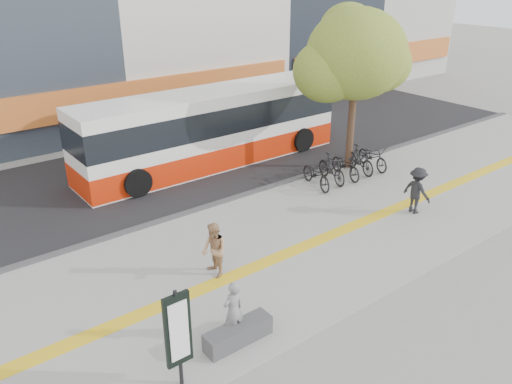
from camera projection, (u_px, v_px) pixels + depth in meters
ground at (291, 280)px, 13.66m from camera, size 120.00×120.00×0.00m
sidewalk at (257, 255)px, 14.73m from camera, size 40.00×7.00×0.08m
tactile_strip at (268, 261)px, 14.35m from camera, size 40.00×0.45×0.01m
street at (140, 177)px, 20.15m from camera, size 40.00×8.00×0.06m
curb at (193, 212)px, 17.25m from camera, size 40.00×0.25×0.14m
bench at (238, 334)px, 11.22m from camera, size 1.60×0.45×0.45m
signboard at (178, 331)px, 9.67m from camera, size 0.55×0.10×2.20m
street_tree at (354, 56)px, 19.30m from camera, size 4.40×3.80×6.31m
bus at (212, 130)px, 20.92m from camera, size 11.36×2.69×3.03m
bicycle_row at (346, 165)px, 19.82m from camera, size 4.19×1.96×1.09m
seated_woman at (233, 310)px, 11.17m from camera, size 0.55×0.38×1.45m
pedestrian_tan at (214, 250)px, 13.43m from camera, size 0.64×0.79×1.51m
pedestrian_dark at (417, 190)px, 16.88m from camera, size 0.61×1.04×1.58m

